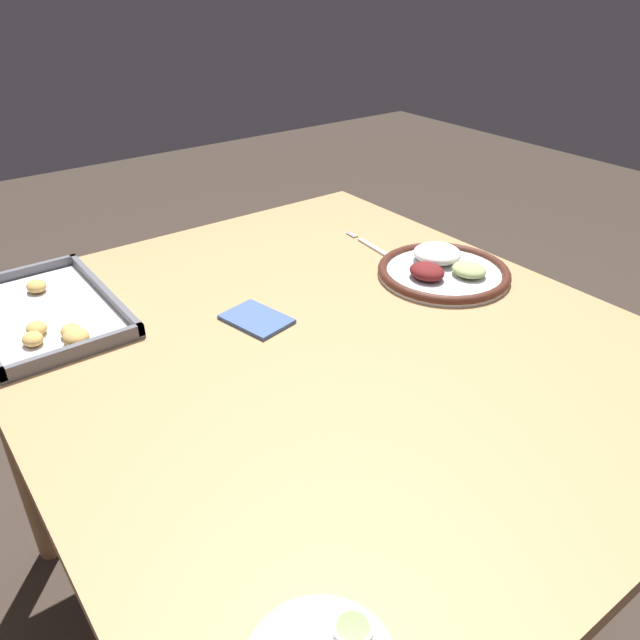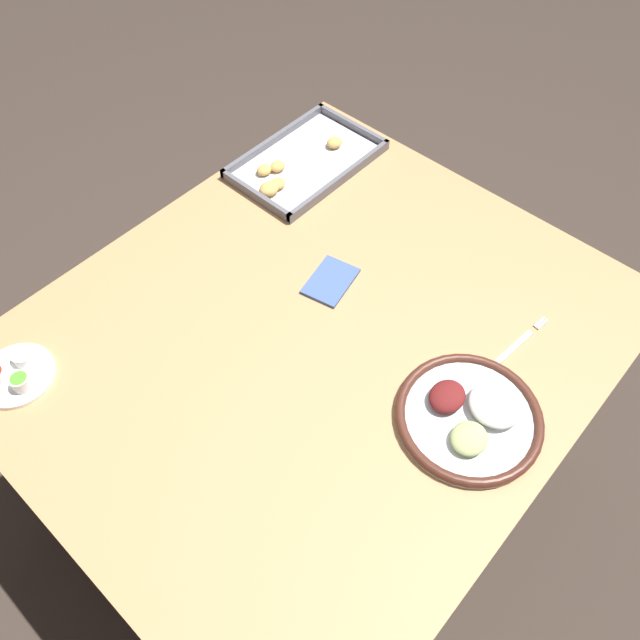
% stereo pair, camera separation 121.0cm
% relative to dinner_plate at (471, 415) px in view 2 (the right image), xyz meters
% --- Properties ---
extents(ground_plane, '(8.00, 8.00, 0.00)m').
position_rel_dinner_plate_xyz_m(ground_plane, '(-0.05, 0.36, -0.79)').
color(ground_plane, '#382D26').
extents(dining_table, '(1.23, 1.06, 0.77)m').
position_rel_dinner_plate_xyz_m(dining_table, '(-0.05, 0.36, -0.11)').
color(dining_table, '#AD7F51').
rests_on(dining_table, ground_plane).
extents(dinner_plate, '(0.28, 0.28, 0.05)m').
position_rel_dinner_plate_xyz_m(dinner_plate, '(0.00, 0.00, 0.00)').
color(dinner_plate, silver).
rests_on(dinner_plate, dining_table).
extents(fork, '(0.22, 0.03, 0.00)m').
position_rel_dinner_plate_xyz_m(fork, '(0.19, 0.03, -0.01)').
color(fork, '#B2B2B7').
rests_on(fork, dining_table).
extents(saucer_plate, '(0.15, 0.15, 0.04)m').
position_rel_dinner_plate_xyz_m(saucer_plate, '(-0.53, 0.73, -0.00)').
color(saucer_plate, white).
rests_on(saucer_plate, dining_table).
extents(baking_tray, '(0.38, 0.25, 0.04)m').
position_rel_dinner_plate_xyz_m(baking_tray, '(0.32, 0.74, -0.00)').
color(baking_tray, '#595960').
rests_on(baking_tray, dining_table).
extents(napkin, '(0.14, 0.11, 0.01)m').
position_rel_dinner_plate_xyz_m(napkin, '(0.07, 0.42, -0.01)').
color(napkin, '#3F598C').
rests_on(napkin, dining_table).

